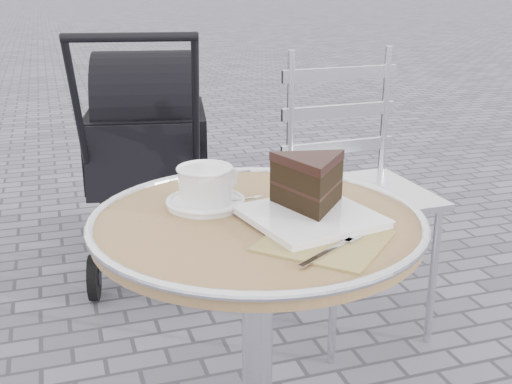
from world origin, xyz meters
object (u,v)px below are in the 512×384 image
object	(u,v)px
baby_stroller	(147,157)
cake_plate_set	(311,190)
cafe_table	(257,287)
cappuccino_set	(206,188)
bistro_chair	(348,158)

from	to	relation	value
baby_stroller	cake_plate_set	bearing A→B (deg)	-74.09
cafe_table	cappuccino_set	bearing A→B (deg)	127.03
cake_plate_set	baby_stroller	world-z (taller)	baby_stroller
cafe_table	bistro_chair	distance (m)	0.96
bistro_chair	cappuccino_set	bearing A→B (deg)	-137.96
cake_plate_set	baby_stroller	size ratio (longest dim) A/B	0.39
cafe_table	cake_plate_set	world-z (taller)	cake_plate_set
cafe_table	bistro_chair	size ratio (longest dim) A/B	0.75
cake_plate_set	cafe_table	bearing A→B (deg)	153.28
cappuccino_set	cake_plate_set	size ratio (longest dim) A/B	0.49
cafe_table	cappuccino_set	size ratio (longest dim) A/B	3.64
cappuccino_set	bistro_chair	distance (m)	0.95
baby_stroller	cafe_table	bearing A→B (deg)	-78.23
cafe_table	baby_stroller	world-z (taller)	baby_stroller
cappuccino_set	baby_stroller	xyz separation A→B (m)	(0.06, 1.37, -0.30)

